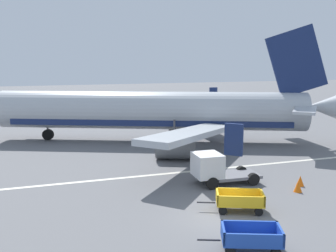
{
  "coord_description": "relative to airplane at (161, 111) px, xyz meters",
  "views": [
    {
      "loc": [
        -8.36,
        -16.91,
        8.07
      ],
      "look_at": [
        1.09,
        11.87,
        2.8
      ],
      "focal_mm": 40.89,
      "sensor_mm": 36.0,
      "label": 1
    }
  ],
  "objects": [
    {
      "name": "traffic_cone_near_plane",
      "position": [
        4.61,
        -15.7,
        -2.72
      ],
      "size": [
        0.5,
        0.5,
        0.66
      ],
      "primitive_type": "cone",
      "color": "orange",
      "rests_on": "ground"
    },
    {
      "name": "baggage_cart_nearest",
      "position": [
        -2.84,
        -22.25,
        -2.45
      ],
      "size": [
        3.58,
        2.21,
        1.07
      ],
      "color": "#234CB2",
      "rests_on": "ground"
    },
    {
      "name": "traffic_cone_mid_apron",
      "position": [
        3.74,
        -16.63,
        -2.72
      ],
      "size": [
        0.51,
        0.51,
        0.67
      ],
      "primitive_type": "cone",
      "color": "orange",
      "rests_on": "ground"
    },
    {
      "name": "airplane",
      "position": [
        0.0,
        0.0,
        0.0
      ],
      "size": [
        36.0,
        29.4,
        11.34
      ],
      "color": "#B2B7BC",
      "rests_on": "ground"
    },
    {
      "name": "ground_plane",
      "position": [
        -2.59,
        -18.68,
        -3.05
      ],
      "size": [
        220.0,
        220.0,
        0.0
      ],
      "primitive_type": "plane",
      "color": "slate"
    },
    {
      "name": "service_truck_beside_carts",
      "position": [
        -0.58,
        -13.7,
        -1.95
      ],
      "size": [
        4.44,
        2.14,
        2.1
      ],
      "color": "slate",
      "rests_on": "ground"
    },
    {
      "name": "baggage_cart_second_in_row",
      "position": [
        -1.19,
        -18.22,
        -2.45
      ],
      "size": [
        3.57,
        2.24,
        1.07
      ],
      "color": "gold",
      "rests_on": "ground"
    },
    {
      "name": "apron_stripe",
      "position": [
        -2.59,
        -10.49,
        -3.05
      ],
      "size": [
        120.0,
        0.36,
        0.01
      ],
      "primitive_type": "cube",
      "color": "silver",
      "rests_on": "ground"
    }
  ]
}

